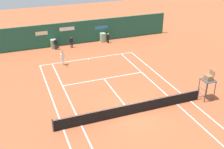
% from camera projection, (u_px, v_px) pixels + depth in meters
% --- Properties ---
extents(ground_plane, '(80.00, 80.00, 0.01)m').
position_uv_depth(ground_plane, '(129.00, 110.00, 21.85)').
color(ground_plane, '#B25633').
extents(tennis_net, '(12.10, 0.10, 1.07)m').
position_uv_depth(tennis_net, '(132.00, 108.00, 21.15)').
color(tennis_net, '#4C4C51').
rests_on(tennis_net, ground_plane).
extents(sponsor_back_wall, '(25.00, 1.02, 2.86)m').
position_uv_depth(sponsor_back_wall, '(76.00, 33.00, 35.00)').
color(sponsor_back_wall, '#1E5642').
rests_on(sponsor_back_wall, ground_plane).
extents(umpire_chair, '(1.00, 1.00, 2.58)m').
position_uv_depth(umpire_chair, '(208.00, 80.00, 22.66)').
color(umpire_chair, '#47474C').
rests_on(umpire_chair, ground_plane).
extents(player_on_baseline, '(0.51, 0.78, 1.83)m').
position_uv_depth(player_on_baseline, '(63.00, 57.00, 29.23)').
color(player_on_baseline, white).
rests_on(player_on_baseline, ground_plane).
extents(ball_kid_centre_post, '(0.42, 0.21, 1.28)m').
position_uv_depth(ball_kid_centre_post, '(108.00, 37.00, 35.53)').
color(ball_kid_centre_post, black).
rests_on(ball_kid_centre_post, ground_plane).
extents(ball_kid_left_post, '(0.46, 0.19, 1.38)m').
position_uv_depth(ball_kid_left_post, '(56.00, 43.00, 33.35)').
color(ball_kid_left_post, black).
rests_on(ball_kid_left_post, ground_plane).
extents(ball_kid_right_post, '(0.46, 0.20, 1.37)m').
position_uv_depth(ball_kid_right_post, '(71.00, 41.00, 33.97)').
color(ball_kid_right_post, black).
rests_on(ball_kid_right_post, ground_plane).
extents(tennis_ball_by_sideline, '(0.07, 0.07, 0.07)m').
position_uv_depth(tennis_ball_by_sideline, '(109.00, 78.00, 26.73)').
color(tennis_ball_by_sideline, '#CCE033').
rests_on(tennis_ball_by_sideline, ground_plane).
extents(tennis_ball_mid_court, '(0.07, 0.07, 0.07)m').
position_uv_depth(tennis_ball_mid_court, '(122.00, 91.00, 24.46)').
color(tennis_ball_mid_court, '#CCE033').
rests_on(tennis_ball_mid_court, ground_plane).
extents(tennis_ball_near_service_line, '(0.07, 0.07, 0.07)m').
position_uv_depth(tennis_ball_near_service_line, '(101.00, 63.00, 30.13)').
color(tennis_ball_near_service_line, '#CCE033').
rests_on(tennis_ball_near_service_line, ground_plane).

